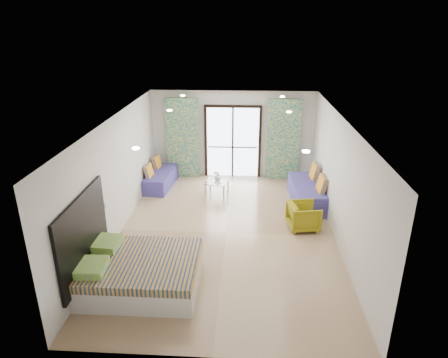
# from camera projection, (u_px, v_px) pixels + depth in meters

# --- Properties ---
(floor) EXTENTS (5.00, 7.50, 0.01)m
(floor) POSITION_uv_depth(u_px,v_px,m) (226.00, 233.00, 9.38)
(floor) COLOR #967859
(floor) RESTS_ON ground
(ceiling) EXTENTS (5.00, 7.50, 0.01)m
(ceiling) POSITION_uv_depth(u_px,v_px,m) (226.00, 120.00, 8.38)
(ceiling) COLOR silver
(ceiling) RESTS_ON ground
(wall_back) EXTENTS (5.00, 0.01, 2.70)m
(wall_back) POSITION_uv_depth(u_px,v_px,m) (233.00, 135.00, 12.36)
(wall_back) COLOR silver
(wall_back) RESTS_ON ground
(wall_front) EXTENTS (5.00, 0.01, 2.70)m
(wall_front) POSITION_uv_depth(u_px,v_px,m) (211.00, 282.00, 5.40)
(wall_front) COLOR silver
(wall_front) RESTS_ON ground
(wall_left) EXTENTS (0.01, 7.50, 2.70)m
(wall_left) POSITION_uv_depth(u_px,v_px,m) (116.00, 177.00, 9.02)
(wall_left) COLOR silver
(wall_left) RESTS_ON ground
(wall_right) EXTENTS (0.01, 7.50, 2.70)m
(wall_right) POSITION_uv_depth(u_px,v_px,m) (340.00, 182.00, 8.74)
(wall_right) COLOR silver
(wall_right) RESTS_ON ground
(balcony_door) EXTENTS (1.76, 0.08, 2.28)m
(balcony_door) POSITION_uv_depth(u_px,v_px,m) (233.00, 138.00, 12.36)
(balcony_door) COLOR black
(balcony_door) RESTS_ON floor
(balcony_rail) EXTENTS (1.52, 0.03, 0.04)m
(balcony_rail) POSITION_uv_depth(u_px,v_px,m) (233.00, 147.00, 12.49)
(balcony_rail) COLOR #595451
(balcony_rail) RESTS_ON balcony_door
(curtain_left) EXTENTS (1.00, 0.10, 2.50)m
(curtain_left) POSITION_uv_depth(u_px,v_px,m) (182.00, 139.00, 12.31)
(curtain_left) COLOR white
(curtain_left) RESTS_ON floor
(curtain_right) EXTENTS (1.00, 0.10, 2.50)m
(curtain_right) POSITION_uv_depth(u_px,v_px,m) (283.00, 140.00, 12.14)
(curtain_right) COLOR white
(curtain_right) RESTS_ON floor
(downlight_a) EXTENTS (0.12, 0.12, 0.02)m
(downlight_a) POSITION_uv_depth(u_px,v_px,m) (136.00, 148.00, 6.61)
(downlight_a) COLOR #FFE0B2
(downlight_a) RESTS_ON ceiling
(downlight_b) EXTENTS (0.12, 0.12, 0.02)m
(downlight_b) POSITION_uv_depth(u_px,v_px,m) (306.00, 151.00, 6.46)
(downlight_b) COLOR #FFE0B2
(downlight_b) RESTS_ON ceiling
(downlight_c) EXTENTS (0.12, 0.12, 0.02)m
(downlight_c) POSITION_uv_depth(u_px,v_px,m) (169.00, 110.00, 9.40)
(downlight_c) COLOR #FFE0B2
(downlight_c) RESTS_ON ceiling
(downlight_d) EXTENTS (0.12, 0.12, 0.02)m
(downlight_d) POSITION_uv_depth(u_px,v_px,m) (289.00, 112.00, 9.24)
(downlight_d) COLOR #FFE0B2
(downlight_d) RESTS_ON ceiling
(downlight_e) EXTENTS (0.12, 0.12, 0.02)m
(downlight_e) POSITION_uv_depth(u_px,v_px,m) (183.00, 96.00, 11.25)
(downlight_e) COLOR #FFE0B2
(downlight_e) RESTS_ON ceiling
(downlight_f) EXTENTS (0.12, 0.12, 0.02)m
(downlight_f) POSITION_uv_depth(u_px,v_px,m) (282.00, 97.00, 11.10)
(downlight_f) COLOR #FFE0B2
(downlight_f) RESTS_ON ceiling
(headboard) EXTENTS (0.06, 2.10, 1.50)m
(headboard) POSITION_uv_depth(u_px,v_px,m) (83.00, 235.00, 7.17)
(headboard) COLOR black
(headboard) RESTS_ON floor
(switch_plate) EXTENTS (0.02, 0.10, 0.10)m
(switch_plate) POSITION_uv_depth(u_px,v_px,m) (106.00, 205.00, 8.33)
(switch_plate) COLOR silver
(switch_plate) RESTS_ON wall_left
(bed) EXTENTS (2.09, 1.71, 0.72)m
(bed) POSITION_uv_depth(u_px,v_px,m) (140.00, 272.00, 7.39)
(bed) COLOR silver
(bed) RESTS_ON floor
(daybed_left) EXTENTS (0.78, 1.70, 0.82)m
(daybed_left) POSITION_uv_depth(u_px,v_px,m) (161.00, 178.00, 11.91)
(daybed_left) COLOR #423B8E
(daybed_left) RESTS_ON floor
(daybed_right) EXTENTS (0.86, 2.00, 0.97)m
(daybed_right) POSITION_uv_depth(u_px,v_px,m) (308.00, 192.00, 10.82)
(daybed_right) COLOR #423B8E
(daybed_right) RESTS_ON floor
(coffee_table) EXTENTS (0.71, 0.71, 0.70)m
(coffee_table) POSITION_uv_depth(u_px,v_px,m) (217.00, 183.00, 11.33)
(coffee_table) COLOR silver
(coffee_table) RESTS_ON floor
(vase) EXTENTS (0.23, 0.24, 0.18)m
(vase) POSITION_uv_depth(u_px,v_px,m) (218.00, 177.00, 11.34)
(vase) COLOR white
(vase) RESTS_ON coffee_table
(armchair) EXTENTS (0.75, 0.79, 0.71)m
(armchair) POSITION_uv_depth(u_px,v_px,m) (304.00, 215.00, 9.45)
(armchair) COLOR olive
(armchair) RESTS_ON floor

